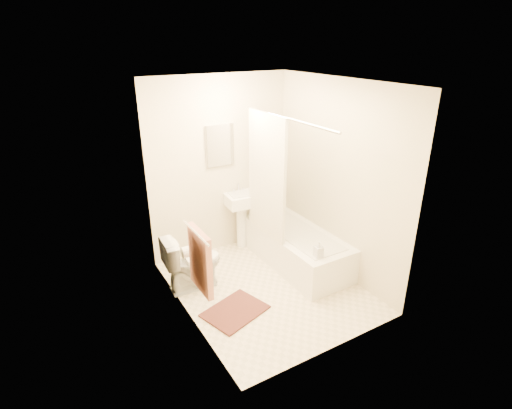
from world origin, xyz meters
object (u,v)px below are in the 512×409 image
sink (242,218)px  bathtub (296,247)px  soap_bottle (319,250)px  toilet (193,262)px  bath_mat (235,311)px

sink → bathtub: 0.88m
sink → soap_bottle: sink is taller
toilet → sink: size_ratio=0.78×
sink → toilet: bearing=-144.5°
bath_mat → soap_bottle: bearing=-7.4°
bathtub → soap_bottle: bearing=-104.4°
bath_mat → soap_bottle: (1.02, -0.13, 0.55)m
bathtub → sink: bearing=117.4°
bathtub → bath_mat: bathtub is taller
toilet → bath_mat: size_ratio=1.06×
bathtub → bath_mat: 1.32m
toilet → sink: (1.00, 0.60, 0.11)m
toilet → bath_mat: 0.79m
bathtub → bath_mat: size_ratio=2.50×
toilet → bath_mat: bearing=-160.5°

